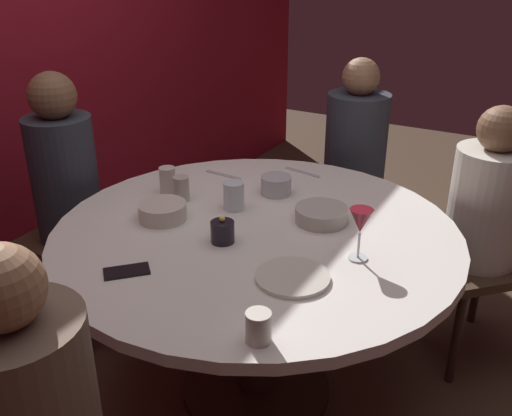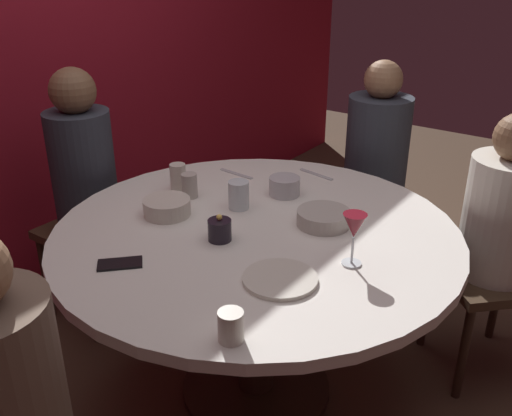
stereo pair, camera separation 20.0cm
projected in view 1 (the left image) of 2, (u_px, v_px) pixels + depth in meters
ground_plane at (256, 389)px, 2.35m from camera, size 8.00×8.00×0.00m
dining_table at (256, 261)px, 2.10m from camera, size 1.46×1.46×0.74m
seated_diner_back at (65, 180)px, 2.46m from camera, size 0.40×0.40×1.21m
seated_diner_right at (355, 151)px, 2.84m from camera, size 0.40×0.40×1.19m
seated_diner_front_right at (486, 210)px, 2.29m from camera, size 0.57×0.57×1.12m
candle_holder at (223, 232)px, 1.93m from camera, size 0.08×0.08×0.10m
wine_glass at (361, 223)px, 1.79m from camera, size 0.08×0.08×0.18m
dinner_plate at (292, 277)px, 1.73m from camera, size 0.23×0.23×0.01m
cell_phone at (127, 271)px, 1.76m from camera, size 0.15×0.15×0.01m
bowl_serving_large at (276, 185)px, 2.31m from camera, size 0.12×0.12×0.07m
bowl_salad_center at (163, 211)px, 2.10m from camera, size 0.18×0.18×0.06m
bowl_small_white at (322, 215)px, 2.08m from camera, size 0.19×0.19×0.06m
cup_near_candle at (258, 327)px, 1.44m from camera, size 0.07×0.07×0.09m
cup_by_left_diner at (168, 180)px, 2.31m from camera, size 0.07×0.07×0.11m
cup_by_right_diner at (181, 189)px, 2.24m from camera, size 0.06×0.06×0.10m
cup_center_front at (234, 196)px, 2.17m from camera, size 0.08×0.08×0.11m
fork_near_plate at (223, 175)px, 2.50m from camera, size 0.03×0.18×0.01m
knife_near_plate at (302, 172)px, 2.53m from camera, size 0.05×0.18×0.01m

